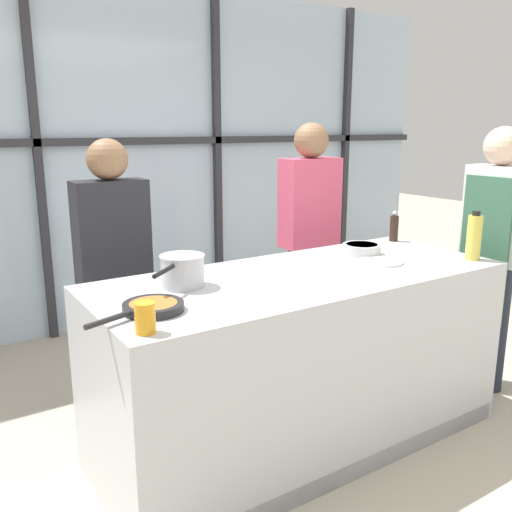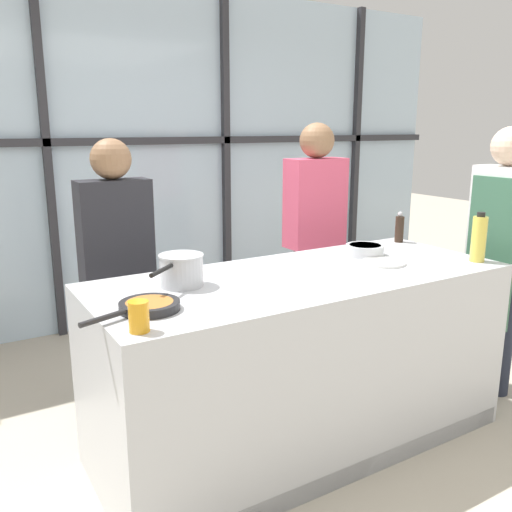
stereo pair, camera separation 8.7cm
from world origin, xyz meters
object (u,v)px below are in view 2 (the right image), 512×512
(spectator_center_left, at_px, (315,229))
(white_plate, at_px, (384,263))
(chef, at_px, (500,243))
(spectator_far_left, at_px, (117,261))
(oil_bottle, at_px, (479,238))
(frying_pan, at_px, (148,306))
(mixing_bowl, at_px, (365,250))
(saucepan, at_px, (181,269))
(pepper_grinder, at_px, (399,228))
(juice_glass_near, at_px, (139,317))

(spectator_center_left, height_order, white_plate, spectator_center_left)
(chef, distance_m, spectator_far_left, 2.30)
(chef, xyz_separation_m, oil_bottle, (-0.41, -0.15, 0.10))
(frying_pan, bearing_deg, mixing_bowl, 11.09)
(chef, xyz_separation_m, saucepan, (-1.99, 0.26, 0.05))
(spectator_far_left, xyz_separation_m, oil_bottle, (1.67, -1.11, 0.15))
(frying_pan, distance_m, oil_bottle, 1.85)
(saucepan, height_order, pepper_grinder, pepper_grinder)
(spectator_center_left, xyz_separation_m, juice_glass_near, (-1.67, -1.17, 0.03))
(spectator_far_left, bearing_deg, white_plate, 143.32)
(saucepan, height_order, juice_glass_near, saucepan)
(mixing_bowl, relative_size, oil_bottle, 0.81)
(saucepan, distance_m, juice_glass_near, 0.58)
(spectator_far_left, xyz_separation_m, pepper_grinder, (1.68, -0.52, 0.11))
(spectator_center_left, xyz_separation_m, frying_pan, (-1.57, -0.96, -0.01))
(spectator_far_left, distance_m, mixing_bowl, 1.42)
(saucepan, xyz_separation_m, mixing_bowl, (1.15, 0.03, -0.05))
(juice_glass_near, bearing_deg, white_plate, 10.64)
(chef, bearing_deg, frying_pan, 89.87)
(oil_bottle, bearing_deg, mixing_bowl, 135.26)
(spectator_far_left, xyz_separation_m, spectator_center_left, (1.40, 0.00, 0.05))
(white_plate, distance_m, pepper_grinder, 0.62)
(spectator_far_left, height_order, saucepan, spectator_far_left)
(saucepan, relative_size, juice_glass_near, 2.82)
(spectator_far_left, xyz_separation_m, juice_glass_near, (-0.27, -1.17, 0.08))
(pepper_grinder, bearing_deg, chef, -48.30)
(chef, bearing_deg, spectator_center_left, 35.27)
(chef, relative_size, spectator_center_left, 0.99)
(frying_pan, xyz_separation_m, pepper_grinder, (1.85, 0.44, 0.07))
(spectator_far_left, relative_size, frying_pan, 3.72)
(spectator_far_left, distance_m, oil_bottle, 2.01)
(mixing_bowl, xyz_separation_m, juice_glass_near, (-1.52, -0.48, 0.02))
(white_plate, height_order, pepper_grinder, pepper_grinder)
(frying_pan, xyz_separation_m, oil_bottle, (1.84, -0.15, 0.11))
(white_plate, height_order, oil_bottle, oil_bottle)
(mixing_bowl, bearing_deg, white_plate, -103.32)
(oil_bottle, height_order, juice_glass_near, oil_bottle)
(frying_pan, bearing_deg, spectator_center_left, 31.54)
(white_plate, height_order, mixing_bowl, mixing_bowl)
(mixing_bowl, relative_size, pepper_grinder, 1.12)
(spectator_center_left, relative_size, white_plate, 7.32)
(mixing_bowl, bearing_deg, saucepan, -178.75)
(spectator_center_left, distance_m, juice_glass_near, 2.04)
(saucepan, bearing_deg, oil_bottle, -14.24)
(spectator_center_left, height_order, oil_bottle, spectator_center_left)
(spectator_center_left, relative_size, frying_pan, 3.92)
(spectator_center_left, bearing_deg, frying_pan, 31.54)
(mixing_bowl, bearing_deg, frying_pan, -168.91)
(oil_bottle, relative_size, pepper_grinder, 1.39)
(spectator_center_left, bearing_deg, white_plate, 76.96)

